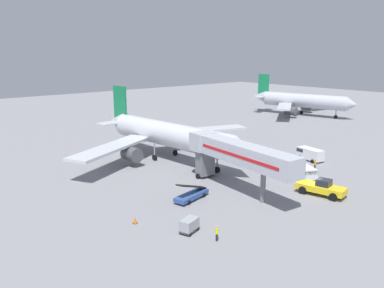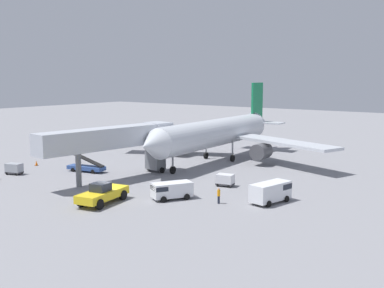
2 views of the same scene
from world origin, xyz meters
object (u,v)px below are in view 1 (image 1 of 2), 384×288
(service_van_outer_right, at_px, (305,171))
(ground_crew_worker_midground, at_px, (315,164))
(jet_bridge, at_px, (234,153))
(baggage_cart_near_left, at_px, (266,160))
(service_van_far_center, at_px, (310,154))
(airplane_background, at_px, (300,101))
(baggage_cart_near_right, at_px, (189,225))
(safety_cone_alpha, at_px, (279,153))
(airplane_at_gate, at_px, (166,134))
(safety_cone_bravo, at_px, (135,220))
(ground_crew_worker_foreground, at_px, (217,233))
(pushback_tug, at_px, (321,188))
(belt_loader_truck, at_px, (192,194))

(service_van_outer_right, bearing_deg, ground_crew_worker_midground, 17.06)
(ground_crew_worker_midground, bearing_deg, jet_bridge, 173.40)
(service_van_outer_right, height_order, baggage_cart_near_left, service_van_outer_right)
(service_van_far_center, relative_size, airplane_background, 0.16)
(baggage_cart_near_right, bearing_deg, safety_cone_alpha, 22.04)
(service_van_outer_right, bearing_deg, airplane_at_gate, 111.66)
(baggage_cart_near_left, xyz_separation_m, safety_cone_bravo, (-30.99, -5.80, -0.46))
(jet_bridge, xyz_separation_m, ground_crew_worker_foreground, (-13.01, -9.87, -4.48))
(service_van_outer_right, bearing_deg, baggage_cart_near_left, 80.69)
(service_van_outer_right, distance_m, ground_crew_worker_foreground, 26.16)
(baggage_cart_near_right, xyz_separation_m, baggage_cart_near_left, (27.76, 11.71, -0.02))
(baggage_cart_near_left, height_order, safety_cone_bravo, baggage_cart_near_left)
(baggage_cart_near_left, xyz_separation_m, airplane_background, (51.88, 28.50, 3.64))
(pushback_tug, height_order, ground_crew_worker_midground, pushback_tug)
(baggage_cart_near_right, bearing_deg, belt_loader_truck, 47.84)
(airplane_at_gate, height_order, baggage_cart_near_left, airplane_at_gate)
(airplane_at_gate, bearing_deg, safety_cone_bravo, -134.53)
(safety_cone_bravo, distance_m, airplane_background, 89.79)
(airplane_at_gate, xyz_separation_m, service_van_far_center, (19.09, -18.13, -3.29))
(service_van_far_center, height_order, safety_cone_alpha, service_van_far_center)
(service_van_outer_right, height_order, ground_crew_worker_foreground, service_van_outer_right)
(pushback_tug, bearing_deg, baggage_cart_near_left, 66.85)
(baggage_cart_near_right, height_order, ground_crew_worker_foreground, ground_crew_worker_foreground)
(ground_crew_worker_midground, height_order, safety_cone_bravo, ground_crew_worker_midground)
(ground_crew_worker_foreground, height_order, safety_cone_alpha, ground_crew_worker_foreground)
(baggage_cart_near_right, distance_m, ground_crew_worker_midground, 31.94)
(belt_loader_truck, height_order, airplane_background, airplane_background)
(airplane_at_gate, distance_m, service_van_far_center, 26.53)
(jet_bridge, relative_size, ground_crew_worker_foreground, 12.25)
(service_van_outer_right, bearing_deg, safety_cone_bravo, 173.83)
(safety_cone_alpha, bearing_deg, ground_crew_worker_foreground, -152.68)
(ground_crew_worker_foreground, bearing_deg, pushback_tug, 0.95)
(pushback_tug, distance_m, ground_crew_worker_foreground, 20.56)
(airplane_at_gate, height_order, airplane_background, airplane_at_gate)
(baggage_cart_near_left, distance_m, safety_cone_alpha, 7.48)
(baggage_cart_near_left, bearing_deg, service_van_outer_right, -99.31)
(airplane_at_gate, bearing_deg, pushback_tug, -81.26)
(pushback_tug, height_order, belt_loader_truck, belt_loader_truck)
(service_van_far_center, relative_size, ground_crew_worker_midground, 3.01)
(safety_cone_bravo, bearing_deg, safety_cone_alpha, 12.15)
(belt_loader_truck, bearing_deg, jet_bridge, -7.42)
(pushback_tug, bearing_deg, safety_cone_alpha, 52.08)
(airplane_at_gate, bearing_deg, jet_bridge, -98.59)
(pushback_tug, bearing_deg, service_van_outer_right, 50.16)
(pushback_tug, distance_m, belt_loader_truck, 18.10)
(belt_loader_truck, xyz_separation_m, ground_crew_worker_foreground, (-5.80, -10.81, 0.15))
(service_van_far_center, height_order, airplane_background, airplane_background)
(belt_loader_truck, relative_size, baggage_cart_near_right, 2.37)
(baggage_cart_near_right, xyz_separation_m, airplane_background, (79.64, 40.21, 3.61))
(jet_bridge, relative_size, service_van_outer_right, 4.25)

